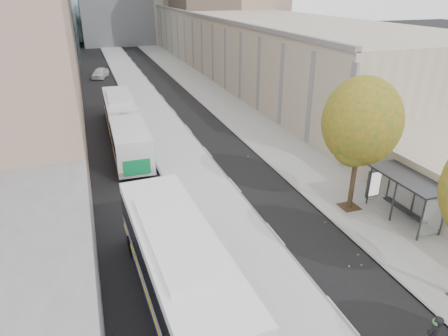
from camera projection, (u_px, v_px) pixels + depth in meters
name	position (u px, v px, depth m)	size (l,w,h in m)	color
bus_platform	(154.00, 115.00, 39.90)	(4.25, 150.00, 0.15)	#A9A9A9
sidewalk	(229.00, 108.00, 42.31)	(4.75, 150.00, 0.08)	gray
building_tan	(234.00, 36.00, 69.01)	(18.00, 92.00, 8.00)	tan
bus_shelter	(410.00, 184.00, 21.22)	(1.90, 4.40, 2.53)	#383A3F
tree_c	(362.00, 122.00, 21.08)	(4.20, 4.20, 7.28)	black
bus_far	(124.00, 123.00, 32.91)	(2.71, 16.66, 2.77)	silver
distant_car	(100.00, 73.00, 56.19)	(1.66, 4.13, 1.41)	silver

